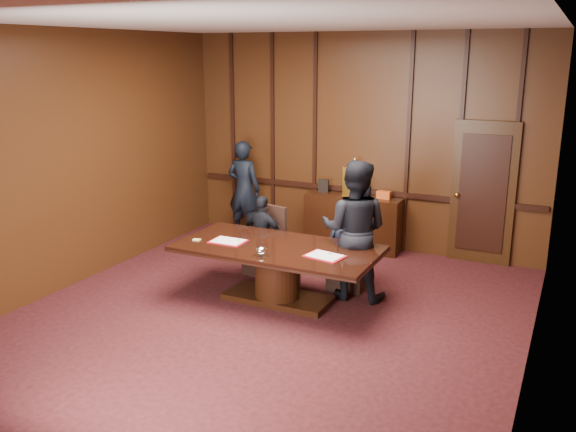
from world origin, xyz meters
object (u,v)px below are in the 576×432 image
object	(u,v)px
conference_table	(278,264)
witness_left	(244,189)
sideboard	(353,220)
signatory_left	(263,236)
signatory_right	(346,247)
witness_right	(354,230)

from	to	relation	value
conference_table	witness_left	xyz separation A→B (m)	(-1.87, 2.39, 0.34)
sideboard	signatory_left	xyz separation A→B (m)	(-0.77, -1.75, 0.11)
signatory_left	signatory_right	bearing A→B (deg)	-177.05
sideboard	signatory_right	world-z (taller)	sideboard
witness_left	conference_table	bearing A→B (deg)	129.16
signatory_left	witness_right	world-z (taller)	witness_right
signatory_left	sideboard	bearing A→B (deg)	-110.71
conference_table	witness_right	bearing A→B (deg)	34.64
conference_table	signatory_right	xyz separation A→B (m)	(0.65, 0.80, 0.09)
signatory_left	witness_right	xyz separation A→B (m)	(1.48, -0.22, 0.34)
sideboard	witness_left	xyz separation A→B (m)	(-1.99, -0.16, 0.37)
sideboard	witness_right	xyz separation A→B (m)	(0.72, -1.97, 0.44)
sideboard	signatory_left	bearing A→B (deg)	-113.66
sideboard	witness_left	size ratio (longest dim) A/B	0.94
sideboard	signatory_right	distance (m)	1.83
witness_right	signatory_right	bearing A→B (deg)	-57.54
signatory_left	signatory_right	distance (m)	1.30
sideboard	conference_table	size ratio (longest dim) A/B	0.61
sideboard	signatory_right	bearing A→B (deg)	-73.05
conference_table	witness_left	world-z (taller)	witness_left
signatory_right	signatory_left	bearing A→B (deg)	-8.40
signatory_right	witness_left	xyz separation A→B (m)	(-2.52, 1.59, 0.25)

